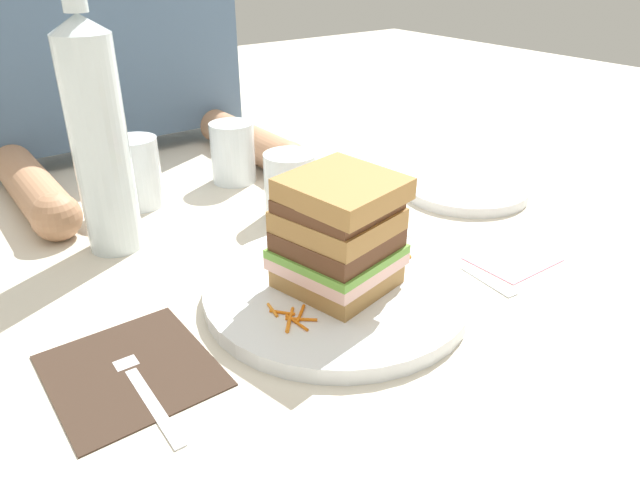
{
  "coord_description": "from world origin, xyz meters",
  "views": [
    {
      "loc": [
        -0.34,
        -0.44,
        0.34
      ],
      "look_at": [
        -0.01,
        0.0,
        0.06
      ],
      "focal_mm": 32.95,
      "sensor_mm": 36.0,
      "label": 1
    }
  ],
  "objects_px": {
    "sandwich": "(338,234)",
    "water_bottle": "(99,137)",
    "side_plate": "(465,188)",
    "empty_tumbler_0": "(233,153)",
    "main_plate": "(337,291)",
    "knife": "(454,259)",
    "juice_glass": "(290,190)",
    "napkin_dark": "(130,370)",
    "napkin_pink": "(513,259)",
    "empty_tumbler_1": "(137,172)",
    "fork": "(139,381)"
  },
  "relations": [
    {
      "from": "sandwich",
      "to": "water_bottle",
      "type": "distance_m",
      "value": 0.3
    },
    {
      "from": "side_plate",
      "to": "empty_tumbler_0",
      "type": "bearing_deg",
      "value": 135.31
    },
    {
      "from": "main_plate",
      "to": "water_bottle",
      "type": "relative_size",
      "value": 0.91
    },
    {
      "from": "sandwich",
      "to": "side_plate",
      "type": "distance_m",
      "value": 0.36
    },
    {
      "from": "knife",
      "to": "juice_glass",
      "type": "relative_size",
      "value": 2.22
    },
    {
      "from": "empty_tumbler_0",
      "to": "side_plate",
      "type": "height_order",
      "value": "empty_tumbler_0"
    },
    {
      "from": "water_bottle",
      "to": "side_plate",
      "type": "xyz_separation_m",
      "value": [
        0.48,
        -0.14,
        -0.13
      ]
    },
    {
      "from": "sandwich",
      "to": "empty_tumbler_0",
      "type": "height_order",
      "value": "sandwich"
    },
    {
      "from": "napkin_dark",
      "to": "napkin_pink",
      "type": "xyz_separation_m",
      "value": [
        0.44,
        -0.07,
        -0.0
      ]
    },
    {
      "from": "sandwich",
      "to": "side_plate",
      "type": "bearing_deg",
      "value": 18.92
    },
    {
      "from": "juice_glass",
      "to": "side_plate",
      "type": "relative_size",
      "value": 0.48
    },
    {
      "from": "knife",
      "to": "empty_tumbler_0",
      "type": "relative_size",
      "value": 2.14
    },
    {
      "from": "juice_glass",
      "to": "water_bottle",
      "type": "relative_size",
      "value": 0.29
    },
    {
      "from": "empty_tumbler_1",
      "to": "napkin_pink",
      "type": "xyz_separation_m",
      "value": [
        0.3,
        -0.42,
        -0.05
      ]
    },
    {
      "from": "napkin_dark",
      "to": "water_bottle",
      "type": "xyz_separation_m",
      "value": [
        0.07,
        0.24,
        0.14
      ]
    },
    {
      "from": "knife",
      "to": "juice_glass",
      "type": "distance_m",
      "value": 0.24
    },
    {
      "from": "napkin_dark",
      "to": "fork",
      "type": "xyz_separation_m",
      "value": [
        -0.0,
        -0.02,
        0.0
      ]
    },
    {
      "from": "water_bottle",
      "to": "napkin_pink",
      "type": "relative_size",
      "value": 3.25
    },
    {
      "from": "napkin_dark",
      "to": "empty_tumbler_0",
      "type": "distance_m",
      "value": 0.47
    },
    {
      "from": "sandwich",
      "to": "napkin_dark",
      "type": "relative_size",
      "value": 0.88
    },
    {
      "from": "napkin_pink",
      "to": "fork",
      "type": "bearing_deg",
      "value": 173.24
    },
    {
      "from": "main_plate",
      "to": "sandwich",
      "type": "relative_size",
      "value": 2.18
    },
    {
      "from": "side_plate",
      "to": "juice_glass",
      "type": "bearing_deg",
      "value": 161.21
    },
    {
      "from": "fork",
      "to": "napkin_pink",
      "type": "distance_m",
      "value": 0.45
    },
    {
      "from": "water_bottle",
      "to": "side_plate",
      "type": "bearing_deg",
      "value": -16.54
    },
    {
      "from": "knife",
      "to": "water_bottle",
      "type": "height_order",
      "value": "water_bottle"
    },
    {
      "from": "water_bottle",
      "to": "empty_tumbler_0",
      "type": "distance_m",
      "value": 0.27
    },
    {
      "from": "knife",
      "to": "side_plate",
      "type": "height_order",
      "value": "side_plate"
    },
    {
      "from": "empty_tumbler_0",
      "to": "side_plate",
      "type": "relative_size",
      "value": 0.5
    },
    {
      "from": "water_bottle",
      "to": "empty_tumbler_1",
      "type": "height_order",
      "value": "water_bottle"
    },
    {
      "from": "napkin_dark",
      "to": "fork",
      "type": "height_order",
      "value": "fork"
    },
    {
      "from": "fork",
      "to": "knife",
      "type": "relative_size",
      "value": 0.83
    },
    {
      "from": "sandwich",
      "to": "napkin_dark",
      "type": "xyz_separation_m",
      "value": [
        -0.22,
        0.02,
        -0.08
      ]
    },
    {
      "from": "napkin_dark",
      "to": "empty_tumbler_0",
      "type": "relative_size",
      "value": 1.57
    },
    {
      "from": "knife",
      "to": "water_bottle",
      "type": "relative_size",
      "value": 0.65
    },
    {
      "from": "sandwich",
      "to": "knife",
      "type": "height_order",
      "value": "sandwich"
    },
    {
      "from": "knife",
      "to": "side_plate",
      "type": "relative_size",
      "value": 1.07
    },
    {
      "from": "main_plate",
      "to": "napkin_dark",
      "type": "distance_m",
      "value": 0.22
    },
    {
      "from": "main_plate",
      "to": "empty_tumbler_0",
      "type": "xyz_separation_m",
      "value": [
        0.08,
        0.37,
        0.04
      ]
    },
    {
      "from": "knife",
      "to": "juice_glass",
      "type": "xyz_separation_m",
      "value": [
        -0.09,
        0.22,
        0.04
      ]
    },
    {
      "from": "main_plate",
      "to": "water_bottle",
      "type": "distance_m",
      "value": 0.32
    },
    {
      "from": "napkin_dark",
      "to": "knife",
      "type": "relative_size",
      "value": 0.74
    },
    {
      "from": "juice_glass",
      "to": "sandwich",
      "type": "bearing_deg",
      "value": -110.81
    },
    {
      "from": "water_bottle",
      "to": "sandwich",
      "type": "bearing_deg",
      "value": -60.24
    },
    {
      "from": "juice_glass",
      "to": "napkin_pink",
      "type": "relative_size",
      "value": 0.95
    },
    {
      "from": "napkin_pink",
      "to": "sandwich",
      "type": "bearing_deg",
      "value": 164.88
    },
    {
      "from": "empty_tumbler_1",
      "to": "side_plate",
      "type": "xyz_separation_m",
      "value": [
        0.41,
        -0.25,
        -0.04
      ]
    },
    {
      "from": "fork",
      "to": "water_bottle",
      "type": "distance_m",
      "value": 0.31
    },
    {
      "from": "sandwich",
      "to": "empty_tumbler_0",
      "type": "xyz_separation_m",
      "value": [
        0.08,
        0.37,
        -0.03
      ]
    },
    {
      "from": "napkin_dark",
      "to": "water_bottle",
      "type": "height_order",
      "value": "water_bottle"
    }
  ]
}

